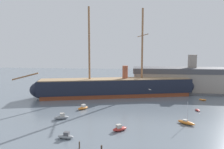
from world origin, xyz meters
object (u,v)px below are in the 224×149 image
(motorboat_mid_left, at_px, (62,117))
(seagull_in_flight, at_px, (150,90))
(motorboat_near_centre, at_px, (120,128))
(dinghy_alongside_stern, at_px, (198,110))
(tall_ship, at_px, (116,87))
(mooring_piling_nearest, at_px, (79,145))
(sailboat_mid_right, at_px, (186,122))
(dinghy_far_right, at_px, (202,100))
(dockside_warehouse_right, at_px, (180,80))
(motorboat_distant_centre, at_px, (137,93))
(motorboat_foreground_left, at_px, (66,136))
(motorboat_alongside_bow, at_px, (83,108))
(motorboat_far_left, at_px, (60,95))

(motorboat_mid_left, relative_size, seagull_in_flight, 4.18)
(motorboat_near_centre, xyz_separation_m, dinghy_alongside_stern, (22.69, 19.69, -0.27))
(tall_ship, height_order, mooring_piling_nearest, tall_ship)
(sailboat_mid_right, xyz_separation_m, dinghy_far_right, (11.98, 28.13, -0.18))
(mooring_piling_nearest, distance_m, dockside_warehouse_right, 69.49)
(motorboat_near_centre, relative_size, motorboat_distant_centre, 1.21)
(tall_ship, xyz_separation_m, motorboat_foreground_left, (-6.10, -44.23, -3.35))
(motorboat_mid_left, height_order, motorboat_alongside_bow, motorboat_mid_left)
(dinghy_alongside_stern, xyz_separation_m, dockside_warehouse_right, (0.45, 32.76, 5.29))
(motorboat_mid_left, bearing_deg, tall_ship, 69.71)
(motorboat_alongside_bow, bearing_deg, mooring_piling_nearest, -76.46)
(dinghy_alongside_stern, xyz_separation_m, dinghy_far_right, (5.75, 15.02, 0.04))
(dinghy_far_right, bearing_deg, dockside_warehouse_right, 106.62)
(tall_ship, distance_m, motorboat_near_centre, 38.83)
(motorboat_distant_centre, distance_m, mooring_piling_nearest, 54.84)
(motorboat_foreground_left, height_order, sailboat_mid_right, sailboat_mid_right)
(motorboat_near_centre, distance_m, seagull_in_flight, 11.56)
(sailboat_mid_right, xyz_separation_m, motorboat_far_left, (-44.15, 28.30, -0.01))
(dinghy_alongside_stern, relative_size, dinghy_far_right, 0.85)
(dinghy_alongside_stern, height_order, dockside_warehouse_right, dockside_warehouse_right)
(motorboat_near_centre, relative_size, motorboat_alongside_bow, 0.98)
(motorboat_foreground_left, height_order, dinghy_alongside_stern, motorboat_foreground_left)
(motorboat_foreground_left, distance_m, motorboat_far_left, 44.04)
(motorboat_alongside_bow, height_order, mooring_piling_nearest, motorboat_alongside_bow)
(seagull_in_flight, bearing_deg, sailboat_mid_right, 28.91)
(motorboat_near_centre, bearing_deg, motorboat_foreground_left, -151.92)
(sailboat_mid_right, bearing_deg, motorboat_near_centre, -158.20)
(mooring_piling_nearest, bearing_deg, motorboat_near_centre, 56.08)
(dockside_warehouse_right, bearing_deg, motorboat_alongside_bow, -135.81)
(motorboat_foreground_left, xyz_separation_m, motorboat_near_centre, (10.98, 5.86, 0.03))
(dinghy_alongside_stern, height_order, mooring_piling_nearest, mooring_piling_nearest)
(motorboat_foreground_left, xyz_separation_m, motorboat_alongside_bow, (-2.33, 22.88, 0.04))
(sailboat_mid_right, distance_m, motorboat_far_left, 52.45)
(motorboat_mid_left, bearing_deg, motorboat_distant_centre, 61.04)
(dinghy_alongside_stern, distance_m, mooring_piling_nearest, 41.90)
(motorboat_foreground_left, height_order, seagull_in_flight, seagull_in_flight)
(tall_ship, xyz_separation_m, motorboat_near_centre, (4.87, -38.38, -3.32))
(motorboat_distant_centre, bearing_deg, tall_ship, -148.74)
(motorboat_alongside_bow, bearing_deg, motorboat_distant_centre, 57.18)
(motorboat_near_centre, bearing_deg, dinghy_alongside_stern, 40.96)
(dinghy_far_right, bearing_deg, motorboat_foreground_left, -134.17)
(motorboat_foreground_left, xyz_separation_m, dockside_warehouse_right, (34.11, 58.30, 5.04))
(tall_ship, xyz_separation_m, motorboat_alongside_bow, (-8.44, -21.35, -3.31))
(motorboat_foreground_left, distance_m, motorboat_distant_centre, 51.74)
(motorboat_alongside_bow, xyz_separation_m, seagull_in_flight, (20.26, -15.69, 9.13))
(motorboat_near_centre, relative_size, motorboat_mid_left, 0.92)
(dinghy_far_right, distance_m, dockside_warehouse_right, 19.24)
(sailboat_mid_right, height_order, mooring_piling_nearest, sailboat_mid_right)
(dinghy_alongside_stern, relative_size, motorboat_far_left, 0.69)
(dockside_warehouse_right, bearing_deg, seagull_in_flight, -107.57)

